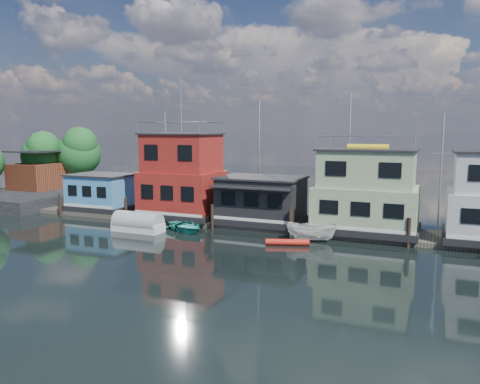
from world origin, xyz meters
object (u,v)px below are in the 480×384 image
at_px(houseboat_green, 366,192).
at_px(motorboat, 312,232).
at_px(red_kayak, 287,242).
at_px(houseboat_dark, 261,200).
at_px(tarp_runabout, 138,224).
at_px(houseboat_blue, 102,192).
at_px(houseboat_red, 182,177).
at_px(dinghy_teal, 186,226).

xyz_separation_m(houseboat_green, motorboat, (-3.50, -3.72, -2.78)).
xyz_separation_m(houseboat_green, red_kayak, (-4.84, -5.64, -3.31)).
distance_m(houseboat_green, motorboat, 5.81).
xyz_separation_m(houseboat_dark, tarp_runabout, (-8.94, -5.94, -1.75)).
distance_m(houseboat_dark, tarp_runabout, 10.88).
xyz_separation_m(tarp_runabout, red_kayak, (13.10, 0.32, -0.43)).
distance_m(houseboat_dark, red_kayak, 7.32).
relative_size(houseboat_dark, houseboat_green, 0.88).
bearing_deg(houseboat_green, tarp_runabout, -161.61).
bearing_deg(houseboat_green, red_kayak, -130.65).
relative_size(houseboat_green, motorboat, 2.11).
bearing_deg(tarp_runabout, houseboat_blue, 145.70).
bearing_deg(red_kayak, houseboat_blue, 146.93).
distance_m(houseboat_red, tarp_runabout, 6.95).
bearing_deg(motorboat, red_kayak, 141.50).
relative_size(dinghy_teal, red_kayak, 1.32).
xyz_separation_m(tarp_runabout, motorboat, (14.44, 2.24, 0.10)).
xyz_separation_m(houseboat_blue, tarp_runabout, (8.56, -5.96, -1.54)).
bearing_deg(houseboat_red, houseboat_blue, -180.00).
relative_size(houseboat_green, dinghy_teal, 1.97).
bearing_deg(dinghy_teal, houseboat_green, -43.24).
bearing_deg(houseboat_blue, houseboat_dark, -0.06).
distance_m(tarp_runabout, red_kayak, 13.11).
bearing_deg(motorboat, houseboat_dark, 52.62).
relative_size(houseboat_green, tarp_runabout, 1.89).
relative_size(tarp_runabout, dinghy_teal, 1.04).
height_order(dinghy_teal, red_kayak, dinghy_teal).
bearing_deg(motorboat, dinghy_teal, 89.66).
bearing_deg(houseboat_dark, dinghy_teal, -140.69).
height_order(houseboat_red, motorboat, houseboat_red).
distance_m(houseboat_green, tarp_runabout, 19.12).
distance_m(houseboat_dark, motorboat, 6.83).
distance_m(houseboat_blue, dinghy_teal, 13.12).
bearing_deg(houseboat_blue, dinghy_teal, -19.34).
relative_size(houseboat_red, houseboat_dark, 1.60).
relative_size(tarp_runabout, red_kayak, 1.37).
distance_m(houseboat_blue, houseboat_red, 9.69).
bearing_deg(houseboat_blue, houseboat_red, 0.00).
distance_m(houseboat_red, red_kayak, 13.95).
relative_size(motorboat, red_kayak, 1.23).
xyz_separation_m(houseboat_blue, dinghy_teal, (12.27, -4.30, -1.76)).
distance_m(houseboat_green, dinghy_teal, 15.19).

